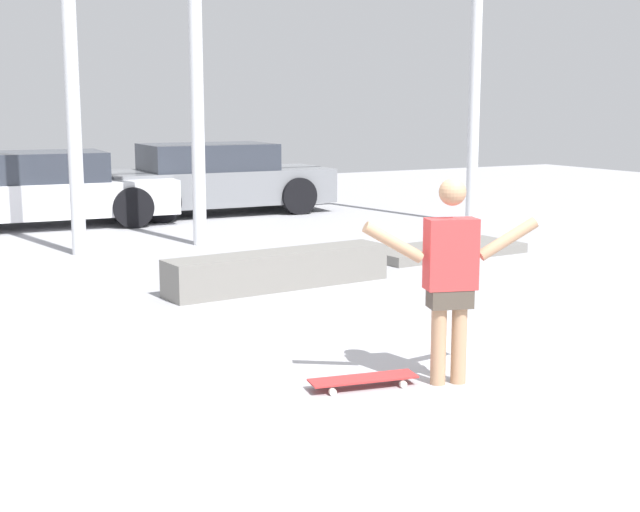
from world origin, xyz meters
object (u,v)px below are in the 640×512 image
skateboard (363,379)px  parked_car_white (40,190)px  parked_car_grey (214,179)px  skateboarder (451,271)px  grind_box (279,270)px  manual_pad (444,250)px

skateboard → parked_car_white: 10.29m
parked_car_white → parked_car_grey: parked_car_grey is taller
skateboarder → parked_car_white: bearing=112.6°
parked_car_white → skateboarder: bearing=-80.6°
skateboarder → parked_car_white: size_ratio=0.35×
skateboard → grind_box: 3.77m
skateboard → manual_pad: manual_pad is taller
grind_box → manual_pad: 3.15m
skateboarder → grind_box: (0.44, 3.84, -0.66)m
grind_box → parked_car_grey: bearing=73.9°
skateboard → manual_pad: (4.08, 4.50, 0.00)m
parked_car_grey → parked_car_white: bearing=-173.2°
skateboard → manual_pad: bearing=58.0°
skateboarder → manual_pad: bearing=71.5°
parked_car_white → parked_car_grey: size_ratio=1.02×
skateboard → parked_car_grey: (3.06, 10.53, 0.60)m
skateboarder → parked_car_white: 10.54m
manual_pad → parked_car_grey: size_ratio=0.52×
skateboarder → parked_car_grey: skateboarder is taller
skateboarder → parked_car_grey: (2.44, 10.76, -0.21)m
manual_pad → parked_car_white: 7.26m
parked_car_white → manual_pad: bearing=-48.5°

